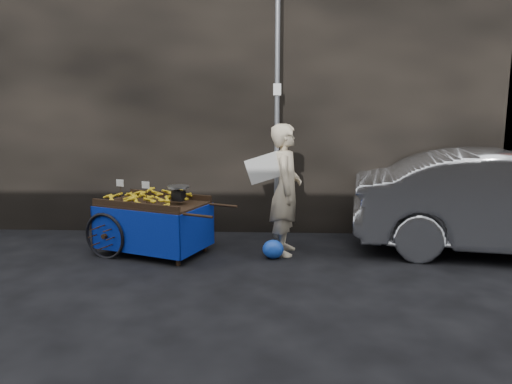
{
  "coord_description": "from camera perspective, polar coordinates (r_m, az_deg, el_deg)",
  "views": [
    {
      "loc": [
        0.31,
        -6.7,
        2.2
      ],
      "look_at": [
        0.0,
        0.5,
        0.9
      ],
      "focal_mm": 35.0,
      "sensor_mm": 36.0,
      "label": 1
    }
  ],
  "objects": [
    {
      "name": "plastic_bag",
      "position": [
        7.16,
        1.96,
        -6.56
      ],
      "size": [
        0.3,
        0.24,
        0.27
      ],
      "primitive_type": "ellipsoid",
      "color": "blue",
      "rests_on": "ground"
    },
    {
      "name": "banana_cart",
      "position": [
        7.47,
        -11.95,
        -1.75
      ],
      "size": [
        2.22,
        1.58,
        1.11
      ],
      "rotation": [
        0.0,
        0.0,
        -0.37
      ],
      "color": "black",
      "rests_on": "ground"
    },
    {
      "name": "street_pole",
      "position": [
        8.0,
        2.42,
        8.81
      ],
      "size": [
        0.12,
        0.1,
        4.0
      ],
      "color": "slate",
      "rests_on": "ground"
    },
    {
      "name": "ground",
      "position": [
        7.06,
        -0.19,
        -7.95
      ],
      "size": [
        80.0,
        80.0,
        0.0
      ],
      "primitive_type": "plane",
      "color": "black",
      "rests_on": "ground"
    },
    {
      "name": "building_wall",
      "position": [
        9.3,
        3.04,
        12.04
      ],
      "size": [
        13.5,
        2.0,
        5.0
      ],
      "color": "black",
      "rests_on": "ground"
    },
    {
      "name": "vendor",
      "position": [
        7.24,
        3.42,
        0.27
      ],
      "size": [
        0.86,
        0.73,
        1.9
      ],
      "rotation": [
        0.0,
        0.0,
        1.48
      ],
      "color": "#BDAC8D",
      "rests_on": "ground"
    }
  ]
}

